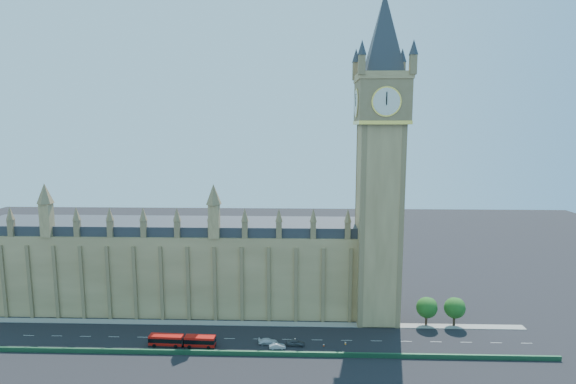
{
  "coord_description": "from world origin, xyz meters",
  "views": [
    {
      "loc": [
        15.88,
        -115.07,
        57.16
      ],
      "look_at": [
        11.74,
        10.0,
        39.16
      ],
      "focal_mm": 28.0,
      "sensor_mm": 36.0,
      "label": 1
    }
  ],
  "objects_px": {
    "red_bus": "(182,341)",
    "car_white": "(268,341)",
    "car_grey": "(295,343)",
    "car_silver": "(277,346)"
  },
  "relations": [
    {
      "from": "car_grey",
      "to": "car_white",
      "type": "height_order",
      "value": "car_grey"
    },
    {
      "from": "car_grey",
      "to": "car_silver",
      "type": "height_order",
      "value": "car_grey"
    },
    {
      "from": "red_bus",
      "to": "car_grey",
      "type": "height_order",
      "value": "red_bus"
    },
    {
      "from": "car_silver",
      "to": "car_white",
      "type": "height_order",
      "value": "car_white"
    },
    {
      "from": "car_grey",
      "to": "car_silver",
      "type": "xyz_separation_m",
      "value": [
        -4.63,
        -1.78,
        -0.1
      ]
    },
    {
      "from": "car_silver",
      "to": "car_white",
      "type": "bearing_deg",
      "value": 40.82
    },
    {
      "from": "car_grey",
      "to": "car_white",
      "type": "xyz_separation_m",
      "value": [
        -7.23,
        0.62,
        -0.05
      ]
    },
    {
      "from": "red_bus",
      "to": "car_silver",
      "type": "distance_m",
      "value": 25.15
    },
    {
      "from": "red_bus",
      "to": "car_white",
      "type": "bearing_deg",
      "value": 7.38
    },
    {
      "from": "car_grey",
      "to": "car_silver",
      "type": "relative_size",
      "value": 1.1
    }
  ]
}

